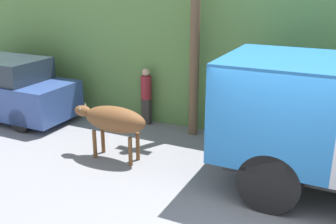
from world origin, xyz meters
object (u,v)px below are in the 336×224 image
Objects in this scene: parked_suv at (3,89)px; pedestrian_on_hill at (146,94)px; brown_cow at (113,120)px; utility_pole at (195,30)px.

parked_suv is 4.28m from pedestrian_on_hill.
utility_pole is (1.02, 2.19, 1.79)m from brown_cow.
pedestrian_on_hill is at bearing 99.51° from brown_cow.
brown_cow is 1.16× the size of pedestrian_on_hill.
utility_pole reaches higher than pedestrian_on_hill.
parked_suv is (-4.55, 1.07, -0.09)m from brown_cow.
utility_pole reaches higher than brown_cow.
brown_cow is at bearing -114.89° from utility_pole.
pedestrian_on_hill is 2.36m from utility_pole.
parked_suv is at bearing 165.16° from brown_cow.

